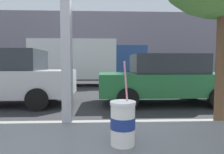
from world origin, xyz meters
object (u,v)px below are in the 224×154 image
soda_cup_left (123,122)px  parked_car_green (165,79)px  parked_car_silver (2,77)px  box_truck (88,61)px

soda_cup_left → parked_car_green: 5.95m
soda_cup_left → parked_car_silver: size_ratio=0.07×
soda_cup_left → parked_car_green: size_ratio=0.08×
box_truck → parked_car_silver: bearing=-112.2°
parked_car_silver → box_truck: box_truck is taller
parked_car_silver → box_truck: bearing=67.8°
soda_cup_left → box_truck: 11.27m
soda_cup_left → parked_car_green: parked_car_green is taller
soda_cup_left → parked_car_silver: bearing=120.6°
soda_cup_left → parked_car_silver: (-3.32, 5.62, -0.20)m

